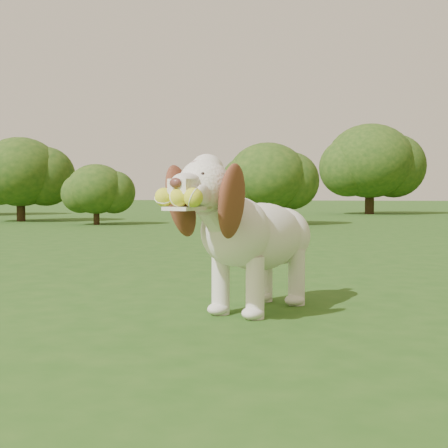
# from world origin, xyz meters

# --- Properties ---
(ground) EXTENTS (80.00, 80.00, 0.00)m
(ground) POSITION_xyz_m (0.00, 0.00, 0.00)
(ground) COLOR #224E16
(ground) RESTS_ON ground
(dog) EXTENTS (0.73, 1.17, 0.79)m
(dog) POSITION_xyz_m (-0.36, -0.08, 0.42)
(dog) COLOR white
(dog) RESTS_ON ground
(shrub_a) EXTENTS (1.09, 1.09, 1.13)m
(shrub_a) POSITION_xyz_m (-4.34, 7.75, 0.66)
(shrub_a) COLOR #382314
(shrub_a) RESTS_ON ground
(shrub_i) EXTENTS (2.37, 2.37, 2.46)m
(shrub_i) POSITION_xyz_m (0.94, 14.21, 1.44)
(shrub_i) COLOR #382314
(shrub_i) RESTS_ON ground
(shrub_b) EXTENTS (1.47, 1.47, 1.52)m
(shrub_b) POSITION_xyz_m (-1.20, 8.29, 0.90)
(shrub_b) COLOR #382314
(shrub_b) RESTS_ON ground
(shrub_e) EXTENTS (1.68, 1.68, 1.74)m
(shrub_e) POSITION_xyz_m (-6.37, 8.70, 1.02)
(shrub_e) COLOR #382314
(shrub_e) RESTS_ON ground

